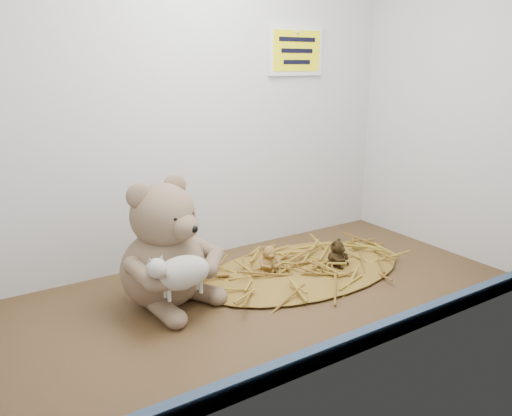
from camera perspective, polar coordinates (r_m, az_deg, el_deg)
alcove_shell at (r=113.41cm, az=-1.63°, el=12.84°), size 120.40×60.20×90.40cm
front_rail at (r=96.91cm, az=10.58°, el=-15.05°), size 119.28×2.20×3.60cm
straw_bed at (r=130.02cm, az=5.37°, el=-7.00°), size 58.25×33.82×1.13cm
main_teddy at (r=110.18cm, az=-10.66°, el=-3.92°), size 30.29×31.01×28.51cm
toy_lamb at (r=102.60cm, az=-8.38°, el=-7.33°), size 15.25×9.31×9.86cm
mini_teddy_tan at (r=126.03cm, az=1.50°, el=-5.66°), size 7.13×7.36×7.16cm
mini_teddy_brown at (r=131.46cm, az=9.17°, el=-4.95°), size 7.50×7.68×7.08cm
wall_sign at (r=146.97cm, az=4.57°, el=17.47°), size 16.00×1.20×11.00cm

